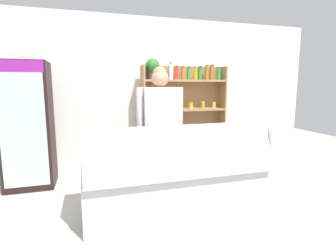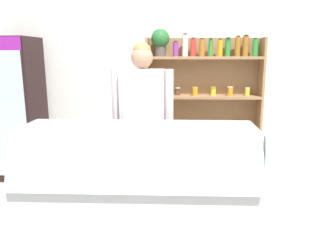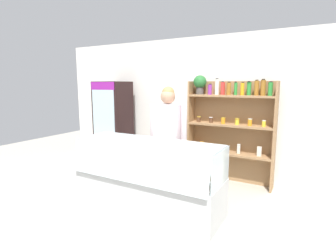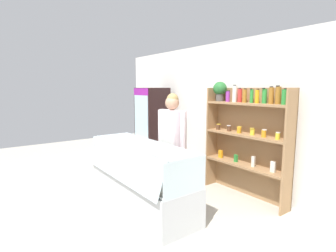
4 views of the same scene
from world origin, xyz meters
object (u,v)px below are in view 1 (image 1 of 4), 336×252
(drinks_fridge, at_px, (28,126))
(deli_display_case, at_px, (176,187))
(shop_clerk, at_px, (160,119))
(shelving_unit, at_px, (181,107))

(drinks_fridge, xyz_separation_m, deli_display_case, (1.82, -1.40, -0.61))
(deli_display_case, relative_size, shop_clerk, 1.21)
(deli_display_case, bearing_deg, shelving_unit, 68.51)
(shelving_unit, relative_size, shop_clerk, 1.11)
(drinks_fridge, relative_size, shop_clerk, 1.05)
(shelving_unit, xyz_separation_m, shop_clerk, (-0.67, -1.03, -0.06))
(shelving_unit, bearing_deg, drinks_fridge, -174.23)
(shelving_unit, height_order, shop_clerk, shelving_unit)
(deli_display_case, bearing_deg, drinks_fridge, 142.51)
(shelving_unit, distance_m, shop_clerk, 1.23)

